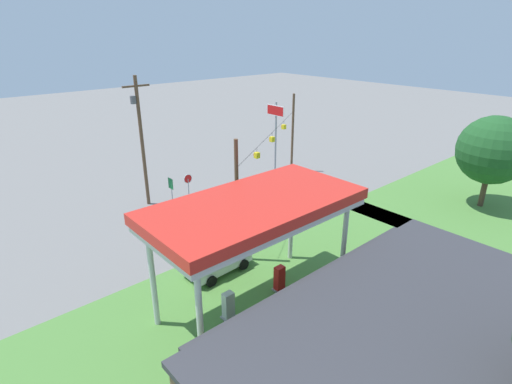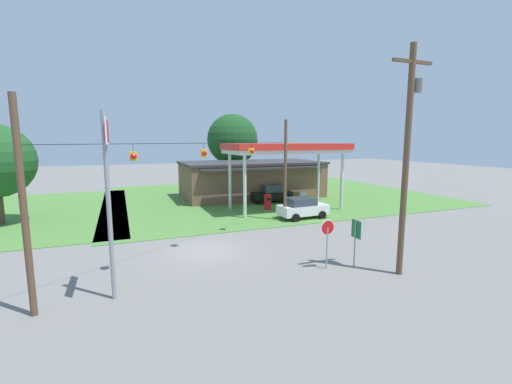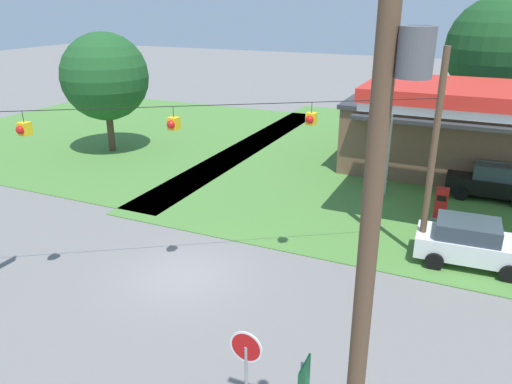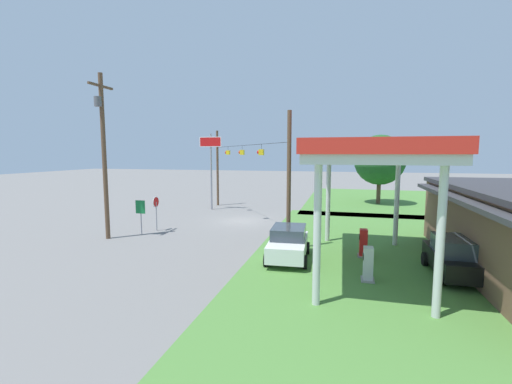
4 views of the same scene
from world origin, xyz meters
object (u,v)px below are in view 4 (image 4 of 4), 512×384
stop_sign_overhead (211,157)px  gas_station_canopy (369,154)px  utility_pole_main (103,148)px  car_at_pumps_front (288,243)px  car_at_pumps_rear (455,257)px  route_sign (141,210)px  tree_west_verge (380,160)px  fuel_pump_far (368,265)px  fuel_pump_near (363,244)px  stop_sign_roadside (156,206)px

stop_sign_overhead → gas_station_canopy: bearing=43.4°
utility_pole_main → car_at_pumps_front: bearing=82.9°
car_at_pumps_rear → stop_sign_overhead: (-14.88, -17.61, 4.30)m
stop_sign_overhead → route_sign: stop_sign_overhead is taller
car_at_pumps_front → stop_sign_overhead: bearing=-148.0°
car_at_pumps_rear → stop_sign_overhead: bearing=49.9°
car_at_pumps_rear → route_sign: (-3.64, -18.29, 0.76)m
car_at_pumps_front → tree_west_verge: bearing=160.6°
gas_station_canopy → route_sign: bearing=-103.0°
fuel_pump_far → route_sign: (-5.14, -14.44, 0.99)m
stop_sign_overhead → route_sign: size_ratio=3.11×
fuel_pump_far → fuel_pump_near: bearing=180.0°
stop_sign_overhead → utility_pole_main: 12.88m
fuel_pump_near → utility_pole_main: bearing=-90.4°
fuel_pump_far → utility_pole_main: utility_pole_main is taller
fuel_pump_far → utility_pole_main: size_ratio=0.14×
fuel_pump_far → stop_sign_roadside: 15.63m
stop_sign_roadside → stop_sign_overhead: (-9.78, 0.36, 3.44)m
fuel_pump_near → car_at_pumps_front: size_ratio=0.37×
gas_station_canopy → fuel_pump_far: (1.81, -0.00, -4.83)m
route_sign → car_at_pumps_front: bearing=74.5°
utility_pole_main → tree_west_verge: (-20.77, 18.77, -1.04)m
gas_station_canopy → fuel_pump_near: size_ratio=7.13×
car_at_pumps_front → tree_west_verge: size_ratio=0.55×
utility_pole_main → stop_sign_overhead: bearing=169.8°
route_sign → stop_sign_overhead: bearing=176.5°
gas_station_canopy → car_at_pumps_front: size_ratio=2.62×
fuel_pump_near → route_sign: size_ratio=0.64×
route_sign → tree_west_verge: bearing=138.4°
fuel_pump_near → route_sign: bearing=-96.0°
route_sign → car_at_pumps_rear: bearing=78.7°
car_at_pumps_front → stop_sign_roadside: 11.23m
car_at_pumps_front → tree_west_verge: 23.58m
stop_sign_overhead → fuel_pump_far: bearing=40.0°
utility_pole_main → gas_station_canopy: bearing=83.2°
fuel_pump_near → fuel_pump_far: size_ratio=1.00×
gas_station_canopy → car_at_pumps_rear: 6.01m
stop_sign_overhead → car_at_pumps_front: bearing=35.0°
car_at_pumps_front → route_sign: route_sign is taller
stop_sign_overhead → stop_sign_roadside: bearing=-2.1°
car_at_pumps_rear → utility_pole_main: 20.60m
stop_sign_overhead → tree_west_verge: size_ratio=0.98×
gas_station_canopy → route_sign: 15.32m
route_sign → fuel_pump_far: bearing=70.4°
gas_station_canopy → tree_west_verge: bearing=173.1°
gas_station_canopy → car_at_pumps_front: bearing=-95.9°
fuel_pump_far → stop_sign_roadside: stop_sign_roadside is taller
stop_sign_overhead → tree_west_verge: 18.39m
stop_sign_overhead → fuel_pump_near: bearing=47.1°
fuel_pump_near → stop_sign_overhead: stop_sign_overhead is taller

